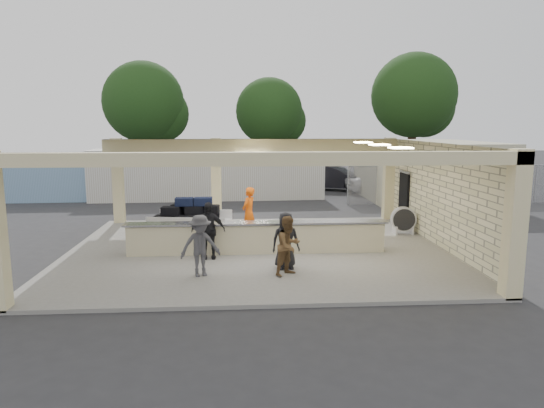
{
  "coord_description": "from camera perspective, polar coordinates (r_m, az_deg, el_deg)",
  "views": [
    {
      "loc": [
        -0.52,
        -15.32,
        4.08
      ],
      "look_at": [
        0.57,
        1.0,
        1.4
      ],
      "focal_mm": 32.0,
      "sensor_mm": 36.0,
      "label": 1
    }
  ],
  "objects": [
    {
      "name": "luggage_cart",
      "position": [
        16.83,
        -9.62,
        -1.64
      ],
      "size": [
        2.81,
        1.96,
        1.53
      ],
      "rotation": [
        0.0,
        0.0,
        -0.14
      ],
      "color": "silver",
      "rests_on": "pavilion"
    },
    {
      "name": "drum_fan",
      "position": [
        18.48,
        15.18,
        -1.76
      ],
      "size": [
        0.93,
        0.5,
        1.0
      ],
      "rotation": [
        0.0,
        0.0,
        -0.11
      ],
      "color": "silver",
      "rests_on": "pavilion"
    },
    {
      "name": "tree_right",
      "position": [
        43.17,
        16.66,
        11.76
      ],
      "size": [
        7.2,
        7.0,
        10.0
      ],
      "color": "#382619",
      "rests_on": "ground"
    },
    {
      "name": "ground",
      "position": [
        15.86,
        -1.82,
        -5.6
      ],
      "size": [
        120.0,
        120.0,
        0.0
      ],
      "primitive_type": "plane",
      "color": "#2A292C",
      "rests_on": "ground"
    },
    {
      "name": "tree_mid",
      "position": [
        41.59,
        0.1,
        10.52
      ],
      "size": [
        6.0,
        5.6,
        8.0
      ],
      "color": "#382619",
      "rests_on": "ground"
    },
    {
      "name": "car_dark",
      "position": [
        30.81,
        7.27,
        3.08
      ],
      "size": [
        4.91,
        3.63,
        1.56
      ],
      "primitive_type": "imported",
      "rotation": [
        0.0,
        0.0,
        1.09
      ],
      "color": "black",
      "rests_on": "ground"
    },
    {
      "name": "passenger_d",
      "position": [
        13.52,
        1.61,
        -4.31
      ],
      "size": [
        0.82,
        0.43,
        1.59
      ],
      "primitive_type": "imported",
      "rotation": [
        0.0,
        0.0,
        0.15
      ],
      "color": "black",
      "rests_on": "pavilion"
    },
    {
      "name": "baggage_counter",
      "position": [
        15.24,
        -1.77,
        -3.95
      ],
      "size": [
        8.2,
        0.58,
        0.98
      ],
      "color": "beige",
      "rests_on": "pavilion"
    },
    {
      "name": "passenger_b",
      "position": [
        14.63,
        -7.51,
        -3.09
      ],
      "size": [
        1.03,
        0.42,
        1.72
      ],
      "primitive_type": "imported",
      "rotation": [
        0.0,
        0.0,
        0.05
      ],
      "color": "black",
      "rests_on": "pavilion"
    },
    {
      "name": "passenger_a",
      "position": [
        12.94,
        1.98,
        -4.92
      ],
      "size": [
        0.82,
        0.77,
        1.6
      ],
      "primitive_type": "imported",
      "rotation": [
        0.0,
        0.0,
        0.7
      ],
      "color": "brown",
      "rests_on": "pavilion"
    },
    {
      "name": "container_white",
      "position": [
        27.29,
        -7.47,
        3.54
      ],
      "size": [
        12.76,
        3.01,
        2.75
      ],
      "primitive_type": "cube",
      "rotation": [
        0.0,
        0.0,
        0.04
      ],
      "color": "silver",
      "rests_on": "ground"
    },
    {
      "name": "tree_left",
      "position": [
        40.15,
        -14.36,
        11.18
      ],
      "size": [
        6.6,
        6.3,
        9.0
      ],
      "color": "#382619",
      "rests_on": "ground"
    },
    {
      "name": "car_white_a",
      "position": [
        30.19,
        13.03,
        2.54
      ],
      "size": [
        4.78,
        2.71,
        1.3
      ],
      "primitive_type": "imported",
      "rotation": [
        0.0,
        0.0,
        1.7
      ],
      "color": "white",
      "rests_on": "ground"
    },
    {
      "name": "car_white_b",
      "position": [
        31.94,
        17.83,
        2.86
      ],
      "size": [
        5.0,
        3.16,
        1.48
      ],
      "primitive_type": "imported",
      "rotation": [
        0.0,
        0.0,
        1.24
      ],
      "color": "white",
      "rests_on": "ground"
    },
    {
      "name": "adjacent_building",
      "position": [
        27.34,
        17.74,
        3.66
      ],
      "size": [
        6.0,
        8.0,
        3.2
      ],
      "primitive_type": "cube",
      "color": "beige",
      "rests_on": "ground"
    },
    {
      "name": "fence",
      "position": [
        27.08,
        21.41,
        2.25
      ],
      "size": [
        12.06,
        0.06,
        2.03
      ],
      "color": "gray",
      "rests_on": "ground"
    },
    {
      "name": "passenger_c",
      "position": [
        12.98,
        -8.45,
        -4.87
      ],
      "size": [
        1.13,
        0.66,
        1.65
      ],
      "primitive_type": "imported",
      "rotation": [
        0.0,
        0.0,
        0.29
      ],
      "color": "#444348",
      "rests_on": "pavilion"
    },
    {
      "name": "baggage_handler",
      "position": [
        17.17,
        -2.75,
        -1.02
      ],
      "size": [
        0.64,
        0.75,
        1.81
      ],
      "primitive_type": "imported",
      "rotation": [
        0.0,
        0.0,
        4.19
      ],
      "color": "#DD520B",
      "rests_on": "pavilion"
    },
    {
      "name": "container_blue",
      "position": [
        29.22,
        -24.93,
        2.83
      ],
      "size": [
        9.46,
        2.56,
        2.44
      ],
      "primitive_type": "cube",
      "rotation": [
        0.0,
        0.0,
        0.03
      ],
      "color": "#7EA0CA",
      "rests_on": "ground"
    },
    {
      "name": "pavilion",
      "position": [
        16.23,
        -1.18,
        -0.38
      ],
      "size": [
        12.01,
        10.0,
        3.55
      ],
      "color": "slate",
      "rests_on": "ground"
    }
  ]
}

